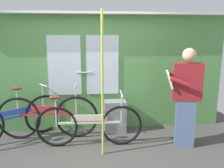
% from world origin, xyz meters
% --- Properties ---
extents(ground_plane, '(6.01, 3.88, 0.04)m').
position_xyz_m(ground_plane, '(0.00, 0.00, -0.02)').
color(ground_plane, '#474442').
extents(train_door_wall, '(5.01, 0.28, 2.20)m').
position_xyz_m(train_door_wall, '(-0.01, 1.13, 1.15)').
color(train_door_wall, '#56934C').
rests_on(train_door_wall, ground_plane).
extents(bicycle_near_door, '(1.74, 0.44, 0.89)m').
position_xyz_m(bicycle_near_door, '(-0.13, 0.39, 0.37)').
color(bicycle_near_door, black).
rests_on(bicycle_near_door, ground_plane).
extents(bicycle_leaning_behind, '(1.50, 1.03, 0.93)m').
position_xyz_m(bicycle_leaning_behind, '(-1.41, 0.73, 0.38)').
color(bicycle_leaning_behind, black).
rests_on(bicycle_leaning_behind, ground_plane).
extents(bicycle_by_pole, '(1.77, 0.44, 0.97)m').
position_xyz_m(bicycle_by_pole, '(-0.85, 0.76, 0.40)').
color(bicycle_by_pole, black).
rests_on(bicycle_by_pole, ground_plane).
extents(passenger_reading_newspaper, '(0.61, 0.53, 1.61)m').
position_xyz_m(passenger_reading_newspaper, '(1.44, 0.25, 0.85)').
color(passenger_reading_newspaper, slate).
rests_on(passenger_reading_newspaper, ground_plane).
extents(trash_bin_by_wall, '(0.40, 0.28, 0.60)m').
position_xyz_m(trash_bin_by_wall, '(0.37, 0.92, 0.30)').
color(trash_bin_by_wall, gray).
rests_on(trash_bin_by_wall, ground_plane).
extents(handrail_pole, '(0.04, 0.04, 2.16)m').
position_xyz_m(handrail_pole, '(0.08, 0.09, 1.08)').
color(handrail_pole, '#C6C14C').
rests_on(handrail_pole, ground_plane).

